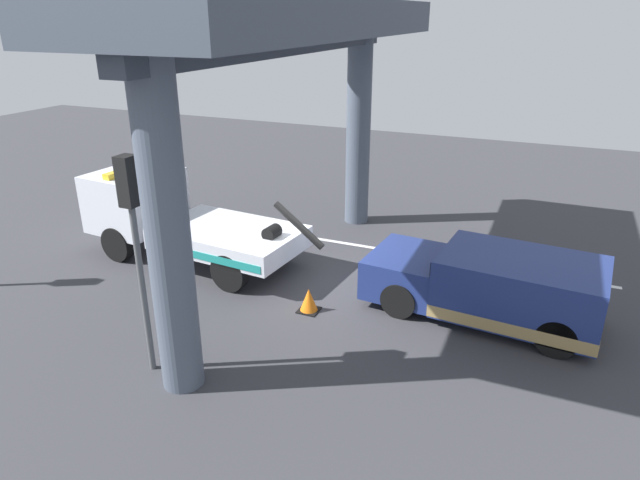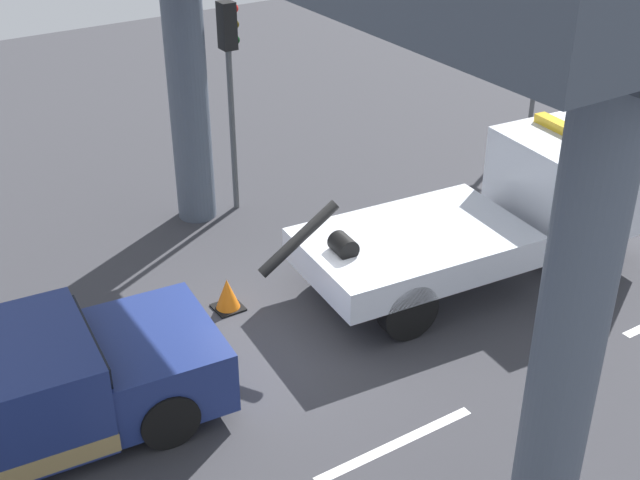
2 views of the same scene
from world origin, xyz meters
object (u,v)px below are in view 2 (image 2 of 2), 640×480
tow_truck_white (505,209)px  towed_van_green (9,398)px  traffic_light_near (230,62)px  traffic_cone_orange (227,295)px

tow_truck_white → towed_van_green: tow_truck_white is taller
towed_van_green → traffic_light_near: (5.87, 4.70, 2.35)m
traffic_cone_orange → towed_van_green: bearing=-160.5°
towed_van_green → traffic_cone_orange: size_ratio=9.33×
traffic_cone_orange → tow_truck_white: bearing=-16.8°
tow_truck_white → traffic_light_near: bearing=121.7°
tow_truck_white → traffic_light_near: (-2.95, 4.77, 1.93)m
towed_van_green → traffic_cone_orange: bearing=19.5°
towed_van_green → traffic_light_near: bearing=38.7°
towed_van_green → traffic_light_near: size_ratio=1.25×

